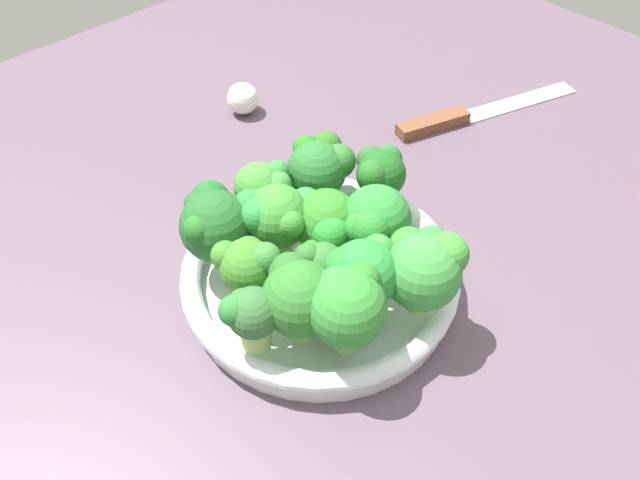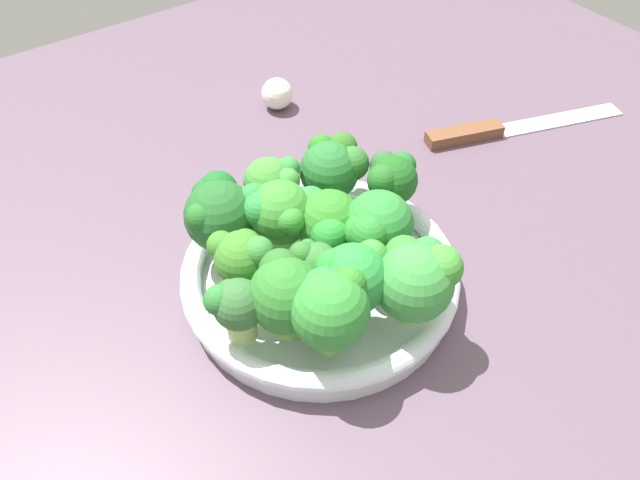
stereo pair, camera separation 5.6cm
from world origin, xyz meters
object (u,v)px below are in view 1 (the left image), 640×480
(broccoli_floret_3, at_px, (248,264))
(broccoli_floret_13, at_px, (347,306))
(bowl, at_px, (320,275))
(broccoli_floret_11, at_px, (251,315))
(garlic_bulb, at_px, (243,98))
(broccoli_floret_10, at_px, (320,166))
(broccoli_floret_6, at_px, (320,266))
(broccoli_floret_9, at_px, (425,266))
(knife, at_px, (465,115))
(broccoli_floret_5, at_px, (379,172))
(broccoli_floret_4, at_px, (362,274))
(broccoli_floret_8, at_px, (262,188))
(broccoli_floret_7, at_px, (214,222))
(broccoli_floret_0, at_px, (273,217))
(broccoli_floret_2, at_px, (305,297))
(broccoli_floret_1, at_px, (374,223))
(broccoli_floret_12, at_px, (326,222))

(broccoli_floret_3, relative_size, broccoli_floret_13, 0.86)
(bowl, relative_size, broccoli_floret_11, 4.24)
(garlic_bulb, bearing_deg, broccoli_floret_10, 71.56)
(broccoli_floret_6, distance_m, broccoli_floret_13, 0.06)
(broccoli_floret_9, bearing_deg, knife, -150.59)
(broccoli_floret_5, bearing_deg, broccoli_floret_9, 59.22)
(broccoli_floret_10, bearing_deg, broccoli_floret_4, 59.35)
(broccoli_floret_8, xyz_separation_m, broccoli_floret_13, (0.05, 0.16, 0.01))
(broccoli_floret_5, distance_m, broccoli_floret_9, 0.13)
(broccoli_floret_7, bearing_deg, broccoli_floret_5, 159.68)
(broccoli_floret_0, distance_m, broccoli_floret_2, 0.10)
(broccoli_floret_9, bearing_deg, broccoli_floret_0, -69.55)
(broccoli_floret_0, height_order, broccoli_floret_11, broccoli_floret_0)
(broccoli_floret_7, xyz_separation_m, knife, (-0.38, -0.00, -0.07))
(bowl, distance_m, broccoli_floret_9, 0.12)
(bowl, distance_m, broccoli_floret_3, 0.09)
(broccoli_floret_1, distance_m, broccoli_floret_7, 0.14)
(broccoli_floret_5, xyz_separation_m, broccoli_floret_13, (0.14, 0.09, 0.00))
(broccoli_floret_6, xyz_separation_m, garlic_bulb, (-0.16, -0.30, -0.05))
(broccoli_floret_5, bearing_deg, broccoli_floret_12, 6.62)
(garlic_bulb, bearing_deg, broccoli_floret_8, 56.41)
(broccoli_floret_1, bearing_deg, broccoli_floret_12, -52.69)
(broccoli_floret_0, distance_m, broccoli_floret_9, 0.14)
(broccoli_floret_8, height_order, broccoli_floret_12, same)
(broccoli_floret_10, bearing_deg, broccoli_floret_2, 41.96)
(broccoli_floret_0, xyz_separation_m, broccoli_floret_2, (0.04, 0.09, 0.00))
(broccoli_floret_5, height_order, knife, broccoli_floret_5)
(broccoli_floret_11, relative_size, broccoli_floret_12, 0.84)
(knife, distance_m, garlic_bulb, 0.28)
(broccoli_floret_4, bearing_deg, broccoli_floret_7, -71.53)
(broccoli_floret_2, bearing_deg, broccoli_floret_13, 115.12)
(broccoli_floret_3, relative_size, broccoli_floret_5, 1.03)
(broccoli_floret_9, relative_size, knife, 0.29)
(broccoli_floret_2, distance_m, broccoli_floret_8, 0.14)
(broccoli_floret_5, bearing_deg, broccoli_floret_2, 21.89)
(broccoli_floret_5, distance_m, broccoli_floret_10, 0.06)
(broccoli_floret_0, height_order, broccoli_floret_12, broccoli_floret_0)
(broccoli_floret_7, height_order, broccoli_floret_12, broccoli_floret_7)
(broccoli_floret_5, relative_size, broccoli_floret_6, 1.17)
(garlic_bulb, bearing_deg, broccoli_floret_4, 66.74)
(broccoli_floret_4, xyz_separation_m, broccoli_floret_12, (-0.03, -0.07, -0.01))
(bowl, relative_size, broccoli_floret_1, 3.51)
(broccoli_floret_6, relative_size, garlic_bulb, 1.42)
(broccoli_floret_2, bearing_deg, broccoli_floret_5, -158.11)
(broccoli_floret_11, height_order, garlic_bulb, broccoli_floret_11)
(broccoli_floret_9, height_order, broccoli_floret_12, broccoli_floret_9)
(broccoli_floret_3, distance_m, broccoli_floret_4, 0.09)
(broccoli_floret_1, height_order, broccoli_floret_9, broccoli_floret_9)
(broccoli_floret_1, distance_m, knife, 0.31)
(bowl, relative_size, broccoli_floret_5, 3.89)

